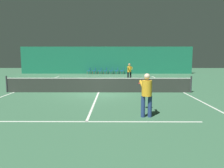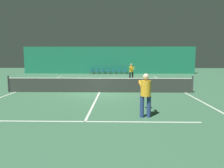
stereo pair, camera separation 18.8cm
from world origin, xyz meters
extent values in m
plane|color=#386647|center=(0.00, 0.00, 0.00)|extent=(60.00, 60.00, 0.00)
cube|color=#196B4C|center=(0.00, 15.52, 1.81)|extent=(23.00, 0.12, 3.62)
cube|color=silver|center=(0.00, 11.90, 0.00)|extent=(11.00, 0.10, 0.00)
cube|color=silver|center=(0.00, 6.40, 0.00)|extent=(8.25, 0.10, 0.00)
cube|color=silver|center=(0.00, -6.40, 0.00)|extent=(8.25, 0.10, 0.00)
cube|color=silver|center=(-5.50, 0.00, 0.00)|extent=(0.10, 23.80, 0.00)
cube|color=silver|center=(5.50, 0.00, 0.00)|extent=(0.10, 23.80, 0.00)
cube|color=silver|center=(0.00, 0.00, 0.00)|extent=(0.10, 12.80, 0.00)
cube|color=#2D332D|center=(0.00, 0.00, 0.47)|extent=(11.90, 0.02, 0.95)
cube|color=white|center=(0.00, 0.00, 0.92)|extent=(11.90, 0.02, 0.05)
cylinder|color=#333338|center=(-5.95, 0.00, 0.53)|extent=(0.10, 0.10, 1.07)
cylinder|color=#333338|center=(5.95, 0.00, 0.53)|extent=(0.10, 0.10, 1.07)
cylinder|color=navy|center=(2.09, -5.78, 0.41)|extent=(0.16, 0.16, 0.82)
cylinder|color=navy|center=(2.35, -5.77, 0.41)|extent=(0.16, 0.16, 0.82)
cylinder|color=gold|center=(2.22, -5.77, 1.12)|extent=(0.40, 0.40, 0.59)
sphere|color=beige|center=(2.22, -5.77, 1.57)|extent=(0.23, 0.23, 0.23)
cylinder|color=gold|center=(2.06, -5.51, 1.26)|extent=(0.12, 0.57, 0.24)
cylinder|color=gold|center=(2.36, -5.50, 1.26)|extent=(0.12, 0.57, 0.24)
cylinder|color=black|center=(2.19, -5.08, 1.18)|extent=(0.04, 0.31, 0.03)
torus|color=red|center=(2.18, -4.78, 1.18)|extent=(0.35, 0.35, 0.03)
cylinder|color=silver|center=(2.18, -4.78, 1.18)|extent=(0.29, 0.29, 0.00)
cylinder|color=black|center=(2.63, 7.28, 0.40)|extent=(0.17, 0.17, 0.80)
cylinder|color=black|center=(2.37, 7.25, 0.40)|extent=(0.17, 0.17, 0.80)
cylinder|color=gold|center=(2.50, 7.27, 1.09)|extent=(0.42, 0.42, 0.58)
sphere|color=tan|center=(2.50, 7.27, 1.53)|extent=(0.22, 0.22, 0.22)
cylinder|color=gold|center=(2.68, 7.02, 1.22)|extent=(0.16, 0.56, 0.23)
cylinder|color=gold|center=(2.38, 6.99, 1.22)|extent=(0.16, 0.56, 0.23)
cylinder|color=black|center=(2.58, 6.59, 1.15)|extent=(0.06, 0.31, 0.03)
torus|color=gold|center=(2.62, 6.29, 1.15)|extent=(0.37, 0.37, 0.03)
cylinder|color=silver|center=(2.62, 6.29, 1.15)|extent=(0.31, 0.31, 0.00)
cylinder|color=brown|center=(-2.54, 15.16, 0.20)|extent=(0.03, 0.03, 0.39)
cylinder|color=brown|center=(-2.54, 14.78, 0.20)|extent=(0.03, 0.03, 0.39)
cylinder|color=brown|center=(-2.16, 15.16, 0.20)|extent=(0.03, 0.03, 0.39)
cylinder|color=brown|center=(-2.16, 14.78, 0.20)|extent=(0.03, 0.03, 0.39)
cube|color=#19479E|center=(-2.35, 14.97, 0.41)|extent=(0.44, 0.44, 0.05)
cube|color=#19479E|center=(-2.15, 14.97, 0.64)|extent=(0.04, 0.44, 0.40)
cylinder|color=brown|center=(-1.80, 15.16, 0.20)|extent=(0.03, 0.03, 0.39)
cylinder|color=brown|center=(-1.80, 14.78, 0.20)|extent=(0.03, 0.03, 0.39)
cylinder|color=brown|center=(-1.42, 15.16, 0.20)|extent=(0.03, 0.03, 0.39)
cylinder|color=brown|center=(-1.42, 14.78, 0.20)|extent=(0.03, 0.03, 0.39)
cube|color=#19479E|center=(-1.61, 14.97, 0.41)|extent=(0.44, 0.44, 0.05)
cube|color=#19479E|center=(-1.41, 14.97, 0.64)|extent=(0.04, 0.44, 0.40)
cylinder|color=brown|center=(-1.07, 15.16, 0.20)|extent=(0.03, 0.03, 0.39)
cylinder|color=brown|center=(-1.07, 14.78, 0.20)|extent=(0.03, 0.03, 0.39)
cylinder|color=brown|center=(-0.69, 15.16, 0.20)|extent=(0.03, 0.03, 0.39)
cylinder|color=brown|center=(-0.69, 14.78, 0.20)|extent=(0.03, 0.03, 0.39)
cube|color=#19479E|center=(-0.88, 14.97, 0.41)|extent=(0.44, 0.44, 0.05)
cube|color=#19479E|center=(-0.68, 14.97, 0.64)|extent=(0.04, 0.44, 0.40)
cylinder|color=brown|center=(-0.33, 15.16, 0.20)|extent=(0.03, 0.03, 0.39)
cylinder|color=brown|center=(-0.33, 14.78, 0.20)|extent=(0.03, 0.03, 0.39)
cylinder|color=brown|center=(0.05, 15.16, 0.20)|extent=(0.03, 0.03, 0.39)
cylinder|color=brown|center=(0.05, 14.78, 0.20)|extent=(0.03, 0.03, 0.39)
cube|color=#19479E|center=(-0.14, 14.97, 0.41)|extent=(0.44, 0.44, 0.05)
cube|color=#19479E|center=(0.06, 14.97, 0.64)|extent=(0.04, 0.44, 0.40)
cylinder|color=brown|center=(0.40, 15.16, 0.20)|extent=(0.03, 0.03, 0.39)
cylinder|color=brown|center=(0.40, 14.78, 0.20)|extent=(0.03, 0.03, 0.39)
cylinder|color=brown|center=(0.78, 15.16, 0.20)|extent=(0.03, 0.03, 0.39)
cylinder|color=brown|center=(0.78, 14.78, 0.20)|extent=(0.03, 0.03, 0.39)
cube|color=#19479E|center=(0.59, 14.97, 0.41)|extent=(0.44, 0.44, 0.05)
cube|color=#19479E|center=(0.79, 14.97, 0.64)|extent=(0.04, 0.44, 0.40)
cylinder|color=brown|center=(1.14, 15.16, 0.20)|extent=(0.03, 0.03, 0.39)
cylinder|color=brown|center=(1.14, 14.78, 0.20)|extent=(0.03, 0.03, 0.39)
cylinder|color=brown|center=(1.52, 15.16, 0.20)|extent=(0.03, 0.03, 0.39)
cylinder|color=brown|center=(1.52, 14.78, 0.20)|extent=(0.03, 0.03, 0.39)
cube|color=#19479E|center=(1.33, 14.97, 0.41)|extent=(0.44, 0.44, 0.05)
cube|color=#19479E|center=(1.53, 14.97, 0.64)|extent=(0.04, 0.44, 0.40)
cylinder|color=brown|center=(1.87, 15.16, 0.20)|extent=(0.03, 0.03, 0.39)
cylinder|color=brown|center=(1.87, 14.78, 0.20)|extent=(0.03, 0.03, 0.39)
cylinder|color=brown|center=(2.25, 15.16, 0.20)|extent=(0.03, 0.03, 0.39)
cylinder|color=brown|center=(2.25, 14.78, 0.20)|extent=(0.03, 0.03, 0.39)
cube|color=#19479E|center=(2.06, 14.97, 0.41)|extent=(0.44, 0.44, 0.05)
cube|color=#19479E|center=(2.26, 14.97, 0.64)|extent=(0.04, 0.44, 0.40)
camera|label=1|loc=(0.96, -13.94, 2.31)|focal=35.00mm
camera|label=2|loc=(1.15, -13.94, 2.31)|focal=35.00mm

